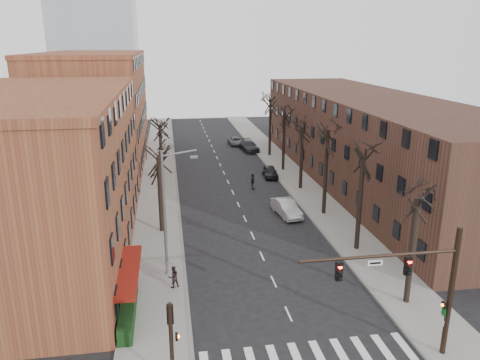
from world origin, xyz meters
name	(u,v)px	position (x,y,z in m)	size (l,w,h in m)	color
ground	(308,356)	(0.00, 0.00, 0.00)	(160.00, 160.00, 0.00)	black
sidewalk_left	(159,177)	(-8.00, 35.00, 0.07)	(4.00, 90.00, 0.15)	gray
sidewalk_right	(288,172)	(8.00, 35.00, 0.07)	(4.00, 90.00, 0.15)	gray
building_left_near	(43,179)	(-16.00, 15.00, 6.00)	(12.00, 26.00, 12.00)	brown
building_left_far	(96,111)	(-16.00, 44.00, 7.00)	(12.00, 28.00, 14.00)	brown
building_right	(368,139)	(16.00, 30.00, 5.00)	(12.00, 50.00, 10.00)	#472A21
awning_left	(132,309)	(-9.40, 6.00, 0.00)	(1.20, 7.00, 0.15)	maroon
hedge	(128,309)	(-9.50, 5.00, 0.65)	(0.80, 6.00, 1.00)	#173813
tree_right_a	(406,303)	(7.60, 4.00, 0.00)	(5.20, 5.20, 10.00)	black
tree_right_b	(356,250)	(7.60, 12.00, 0.00)	(5.20, 5.20, 10.80)	black
tree_right_c	(323,214)	(7.60, 20.00, 0.00)	(5.20, 5.20, 11.60)	black
tree_right_d	(300,189)	(7.60, 28.00, 0.00)	(5.20, 5.20, 10.00)	black
tree_right_e	(283,170)	(7.60, 36.00, 0.00)	(5.20, 5.20, 10.80)	black
tree_right_f	(269,156)	(7.60, 44.00, 0.00)	(5.20, 5.20, 11.60)	black
tree_left_a	(162,232)	(-7.60, 18.00, 0.00)	(5.20, 5.20, 9.50)	black
tree_left_b	(163,180)	(-7.60, 34.00, 0.00)	(5.20, 5.20, 9.50)	black
signal_mast_arm	(424,282)	(5.45, -1.00, 4.40)	(8.14, 0.30, 7.20)	black
signal_pole_left	(171,336)	(-6.99, -0.95, 2.61)	(0.47, 0.44, 4.40)	black
streetlight	(167,208)	(-7.03, 10.00, 5.01)	(2.45, 0.22, 9.03)	slate
silver_sedan	(286,208)	(4.00, 20.24, 0.75)	(1.59, 4.55, 1.50)	#B4B7BB
parked_car_near	(270,172)	(5.30, 33.18, 0.67)	(1.59, 3.96, 1.35)	black
parked_car_mid	(249,146)	(5.23, 47.51, 0.75)	(2.11, 5.19, 1.51)	#202229
parked_car_far	(235,141)	(3.80, 52.15, 0.58)	(1.93, 4.18, 1.16)	#55565C
pedestrian_b	(173,277)	(-6.79, 8.05, 0.90)	(0.73, 0.57, 1.50)	black
pedestrian_crossing	(253,181)	(2.35, 28.84, 0.88)	(1.03, 0.43, 1.76)	black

